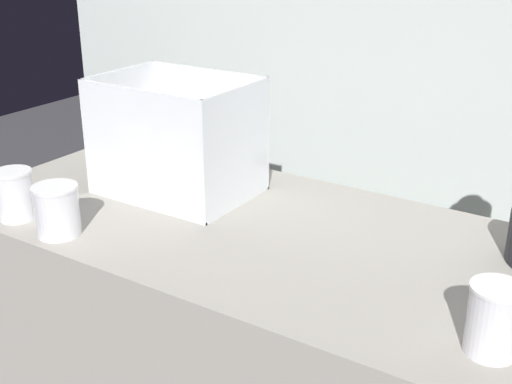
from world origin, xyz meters
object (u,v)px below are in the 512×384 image
Objects in this scene: juice_cup_beet_far_left at (15,198)px; carrot_display_bin at (178,157)px; juice_cup_carrot_middle at (494,322)px; juice_cup_carrot_left at (57,214)px.

carrot_display_bin is at bearing 58.85° from juice_cup_beet_far_left.
carrot_display_bin is 3.18× the size of juice_cup_beet_far_left.
juice_cup_carrot_middle reaches higher than juice_cup_beet_far_left.
juice_cup_beet_far_left is 1.03× the size of juice_cup_carrot_left.
carrot_display_bin is at bearing 80.63° from juice_cup_carrot_left.
juice_cup_beet_far_left is (-0.20, -0.32, -0.04)m from carrot_display_bin.
juice_cup_beet_far_left reaches higher than juice_cup_carrot_left.
juice_cup_carrot_left is (0.14, -0.01, -0.00)m from juice_cup_beet_far_left.
carrot_display_bin is at bearing 162.31° from juice_cup_carrot_middle.
carrot_display_bin reaches higher than juice_cup_carrot_middle.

